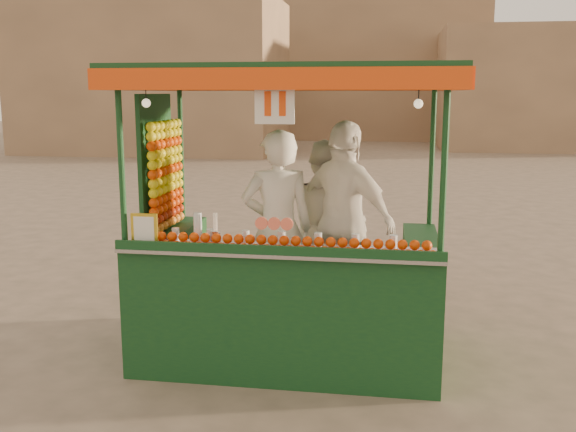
% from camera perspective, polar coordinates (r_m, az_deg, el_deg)
% --- Properties ---
extents(ground, '(90.00, 90.00, 0.00)m').
position_cam_1_polar(ground, '(6.20, 3.84, -11.56)').
color(ground, brown).
rests_on(ground, ground).
extents(building_left, '(10.00, 6.00, 6.00)m').
position_cam_1_polar(building_left, '(27.42, -11.50, 11.88)').
color(building_left, '#A07D5B').
rests_on(building_left, ground).
extents(building_right, '(9.00, 6.00, 5.00)m').
position_cam_1_polar(building_right, '(30.42, 21.72, 10.27)').
color(building_right, '#A07D5B').
rests_on(building_right, ground).
extents(building_center, '(14.00, 7.00, 7.00)m').
position_cam_1_polar(building_center, '(35.82, 5.13, 12.53)').
color(building_center, '#A07D5B').
rests_on(building_center, ground).
extents(juice_cart, '(2.83, 1.83, 2.57)m').
position_cam_1_polar(juice_cart, '(5.77, -0.63, -4.56)').
color(juice_cart, '#0E361B').
rests_on(juice_cart, ground).
extents(vendor_left, '(0.73, 0.58, 1.74)m').
position_cam_1_polar(vendor_left, '(5.76, -0.91, -1.08)').
color(vendor_left, white).
rests_on(vendor_left, ground).
extents(vendor_middle, '(0.96, 1.00, 1.62)m').
position_cam_1_polar(vendor_middle, '(6.23, 3.41, -0.77)').
color(vendor_middle, white).
rests_on(vendor_middle, ground).
extents(vendor_right, '(1.13, 0.96, 1.81)m').
position_cam_1_polar(vendor_right, '(5.90, 4.99, -0.49)').
color(vendor_right, white).
rests_on(vendor_right, ground).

